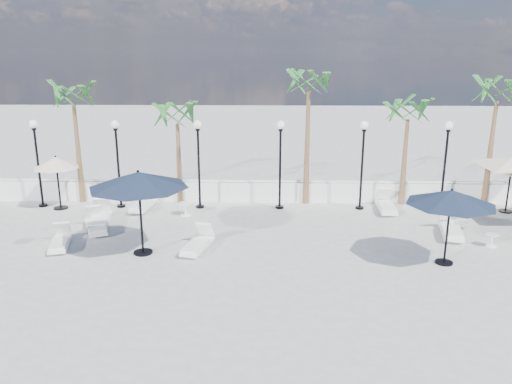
{
  "coord_description": "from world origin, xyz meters",
  "views": [
    {
      "loc": [
        -0.51,
        -14.4,
        6.61
      ],
      "look_at": [
        -0.97,
        3.76,
        1.5
      ],
      "focal_mm": 35.0,
      "sensor_mm": 36.0,
      "label": 1
    }
  ],
  "objects_px": {
    "lounger_3": "(96,225)",
    "lounger_8": "(455,214)",
    "lounger_0": "(60,241)",
    "parasol_navy_left": "(138,180)",
    "lounger_2": "(100,218)",
    "lounger_6": "(451,229)",
    "lounger_1": "(144,203)",
    "parasol_navy_mid": "(451,198)",
    "parasol_cream_small": "(56,163)",
    "lounger_5": "(386,205)",
    "lounger_4": "(198,244)"
  },
  "relations": [
    {
      "from": "lounger_3",
      "to": "lounger_8",
      "type": "xyz_separation_m",
      "value": [
        14.18,
        1.53,
        0.02
      ]
    },
    {
      "from": "lounger_8",
      "to": "lounger_0",
      "type": "bearing_deg",
      "value": -152.49
    },
    {
      "from": "lounger_0",
      "to": "parasol_navy_left",
      "type": "height_order",
      "value": "parasol_navy_left"
    },
    {
      "from": "lounger_8",
      "to": "parasol_navy_left",
      "type": "bearing_deg",
      "value": -147.4
    },
    {
      "from": "lounger_0",
      "to": "lounger_2",
      "type": "relative_size",
      "value": 0.82
    },
    {
      "from": "lounger_6",
      "to": "parasol_navy_left",
      "type": "distance_m",
      "value": 11.49
    },
    {
      "from": "lounger_6",
      "to": "lounger_8",
      "type": "relative_size",
      "value": 0.97
    },
    {
      "from": "lounger_2",
      "to": "lounger_6",
      "type": "distance_m",
      "value": 13.5
    },
    {
      "from": "lounger_1",
      "to": "parasol_navy_mid",
      "type": "bearing_deg",
      "value": -20.2
    },
    {
      "from": "lounger_2",
      "to": "parasol_navy_left",
      "type": "relative_size",
      "value": 0.68
    },
    {
      "from": "parasol_cream_small",
      "to": "parasol_navy_mid",
      "type": "bearing_deg",
      "value": -20.38
    },
    {
      "from": "lounger_6",
      "to": "parasol_navy_left",
      "type": "bearing_deg",
      "value": -157.69
    },
    {
      "from": "lounger_3",
      "to": "lounger_6",
      "type": "relative_size",
      "value": 0.96
    },
    {
      "from": "lounger_3",
      "to": "lounger_8",
      "type": "relative_size",
      "value": 0.93
    },
    {
      "from": "lounger_0",
      "to": "parasol_navy_left",
      "type": "bearing_deg",
      "value": -22.75
    },
    {
      "from": "lounger_1",
      "to": "lounger_2",
      "type": "xyz_separation_m",
      "value": [
        -1.22,
        -2.09,
        0.02
      ]
    },
    {
      "from": "lounger_0",
      "to": "lounger_6",
      "type": "relative_size",
      "value": 0.85
    },
    {
      "from": "lounger_2",
      "to": "lounger_6",
      "type": "bearing_deg",
      "value": -15.3
    },
    {
      "from": "lounger_6",
      "to": "lounger_2",
      "type": "bearing_deg",
      "value": -171.56
    },
    {
      "from": "lounger_5",
      "to": "parasol_navy_left",
      "type": "xyz_separation_m",
      "value": [
        -9.33,
        -4.94,
        2.32
      ]
    },
    {
      "from": "lounger_4",
      "to": "parasol_navy_left",
      "type": "bearing_deg",
      "value": -155.66
    },
    {
      "from": "lounger_1",
      "to": "lounger_8",
      "type": "bearing_deg",
      "value": 0.68
    },
    {
      "from": "lounger_5",
      "to": "parasol_cream_small",
      "type": "bearing_deg",
      "value": -176.86
    },
    {
      "from": "lounger_0",
      "to": "lounger_5",
      "type": "bearing_deg",
      "value": 5.87
    },
    {
      "from": "lounger_3",
      "to": "parasol_navy_mid",
      "type": "height_order",
      "value": "parasol_navy_mid"
    },
    {
      "from": "lounger_6",
      "to": "lounger_8",
      "type": "bearing_deg",
      "value": 77.65
    },
    {
      "from": "lounger_5",
      "to": "parasol_navy_left",
      "type": "distance_m",
      "value": 10.81
    },
    {
      "from": "lounger_1",
      "to": "lounger_6",
      "type": "xyz_separation_m",
      "value": [
        12.25,
        -2.93,
        0.01
      ]
    },
    {
      "from": "lounger_6",
      "to": "parasol_cream_small",
      "type": "distance_m",
      "value": 16.27
    },
    {
      "from": "lounger_0",
      "to": "lounger_5",
      "type": "height_order",
      "value": "lounger_5"
    },
    {
      "from": "lounger_0",
      "to": "parasol_navy_mid",
      "type": "relative_size",
      "value": 0.66
    },
    {
      "from": "lounger_3",
      "to": "parasol_cream_small",
      "type": "height_order",
      "value": "parasol_cream_small"
    },
    {
      "from": "lounger_3",
      "to": "parasol_navy_left",
      "type": "distance_m",
      "value": 3.94
    },
    {
      "from": "lounger_0",
      "to": "parasol_cream_small",
      "type": "xyz_separation_m",
      "value": [
        -1.79,
        4.45,
        1.81
      ]
    },
    {
      "from": "lounger_1",
      "to": "lounger_4",
      "type": "distance_m",
      "value": 5.49
    },
    {
      "from": "lounger_4",
      "to": "parasol_navy_left",
      "type": "xyz_separation_m",
      "value": [
        -1.82,
        -0.35,
        2.34
      ]
    },
    {
      "from": "lounger_1",
      "to": "lounger_8",
      "type": "xyz_separation_m",
      "value": [
        13.01,
        -1.25,
        0.02
      ]
    },
    {
      "from": "lounger_5",
      "to": "lounger_6",
      "type": "bearing_deg",
      "value": -56.04
    },
    {
      "from": "parasol_navy_mid",
      "to": "lounger_0",
      "type": "bearing_deg",
      "value": 175.42
    },
    {
      "from": "lounger_0",
      "to": "lounger_2",
      "type": "bearing_deg",
      "value": 60.95
    },
    {
      "from": "lounger_3",
      "to": "lounger_6",
      "type": "distance_m",
      "value": 13.42
    },
    {
      "from": "lounger_3",
      "to": "parasol_navy_left",
      "type": "bearing_deg",
      "value": -66.72
    },
    {
      "from": "lounger_2",
      "to": "lounger_8",
      "type": "height_order",
      "value": "lounger_2"
    },
    {
      "from": "parasol_navy_left",
      "to": "lounger_4",
      "type": "bearing_deg",
      "value": 10.76
    },
    {
      "from": "lounger_4",
      "to": "parasol_cream_small",
      "type": "xyz_separation_m",
      "value": [
        -6.65,
        4.57,
        1.79
      ]
    },
    {
      "from": "lounger_1",
      "to": "lounger_8",
      "type": "distance_m",
      "value": 13.07
    },
    {
      "from": "lounger_1",
      "to": "lounger_2",
      "type": "bearing_deg",
      "value": -114.19
    },
    {
      "from": "lounger_8",
      "to": "parasol_navy_mid",
      "type": "xyz_separation_m",
      "value": [
        -1.87,
        -4.27,
        1.95
      ]
    },
    {
      "from": "lounger_5",
      "to": "parasol_cream_small",
      "type": "relative_size",
      "value": 0.88
    },
    {
      "from": "parasol_cream_small",
      "to": "lounger_8",
      "type": "bearing_deg",
      "value": -4.2
    }
  ]
}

